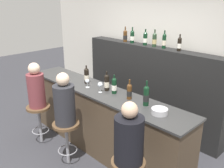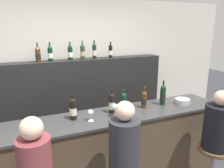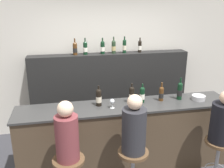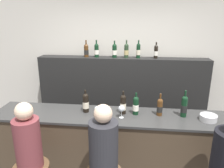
{
  "view_description": "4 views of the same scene",
  "coord_description": "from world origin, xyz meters",
  "px_view_note": "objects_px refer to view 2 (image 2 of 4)",
  "views": [
    {
      "loc": [
        2.75,
        -2.14,
        2.47
      ],
      "look_at": [
        0.19,
        0.36,
        1.19
      ],
      "focal_mm": 40.0,
      "sensor_mm": 36.0,
      "label": 1
    },
    {
      "loc": [
        -0.92,
        -2.04,
        2.14
      ],
      "look_at": [
        0.08,
        0.3,
        1.46
      ],
      "focal_mm": 35.0,
      "sensor_mm": 36.0,
      "label": 2
    },
    {
      "loc": [
        -0.88,
        -3.0,
        2.53
      ],
      "look_at": [
        -0.2,
        0.35,
        1.38
      ],
      "focal_mm": 40.0,
      "sensor_mm": 36.0,
      "label": 3
    },
    {
      "loc": [
        0.24,
        -2.29,
        2.29
      ],
      "look_at": [
        -0.04,
        0.26,
        1.49
      ],
      "focal_mm": 35.0,
      "sensor_mm": 36.0,
      "label": 4
    }
  ],
  "objects_px": {
    "wine_bottle_counter_2": "(124,102)",
    "wine_glass_1": "(115,107)",
    "wine_bottle_counter_0": "(73,109)",
    "wine_bottle_counter_1": "(112,103)",
    "wine_bottle_counter_3": "(144,99)",
    "wine_bottle_backbar_4": "(94,51)",
    "bar_stool_right": "(213,158)",
    "wine_bottle_counter_4": "(163,95)",
    "guest_seated_middle": "(124,144)",
    "guest_seated_right": "(218,125)",
    "guest_seated_left": "(35,165)",
    "wine_glass_0": "(91,113)",
    "metal_bowl": "(182,101)",
    "wine_bottle_backbar_2": "(70,53)",
    "wine_bottle_backbar_5": "(111,51)",
    "wine_bottle_backbar_0": "(38,54)",
    "wine_bottle_backbar_3": "(83,52)"
  },
  "relations": [
    {
      "from": "bar_stool_right",
      "to": "guest_seated_right",
      "type": "xyz_separation_m",
      "value": [
        0.0,
        -0.0,
        0.45
      ]
    },
    {
      "from": "wine_glass_1",
      "to": "wine_bottle_counter_2",
      "type": "bearing_deg",
      "value": 35.27
    },
    {
      "from": "metal_bowl",
      "to": "guest_seated_middle",
      "type": "xyz_separation_m",
      "value": [
        -1.21,
        -0.6,
        -0.08
      ]
    },
    {
      "from": "wine_bottle_counter_4",
      "to": "wine_bottle_backbar_4",
      "type": "bearing_deg",
      "value": 116.03
    },
    {
      "from": "bar_stool_right",
      "to": "wine_bottle_backbar_0",
      "type": "bearing_deg",
      "value": 134.09
    },
    {
      "from": "bar_stool_right",
      "to": "guest_seated_right",
      "type": "distance_m",
      "value": 0.45
    },
    {
      "from": "wine_glass_1",
      "to": "guest_seated_middle",
      "type": "bearing_deg",
      "value": -104.69
    },
    {
      "from": "wine_bottle_counter_3",
      "to": "wine_bottle_counter_4",
      "type": "relative_size",
      "value": 0.85
    },
    {
      "from": "wine_bottle_counter_0",
      "to": "bar_stool_right",
      "type": "xyz_separation_m",
      "value": [
        1.58,
        -0.68,
        -0.65
      ]
    },
    {
      "from": "wine_bottle_backbar_0",
      "to": "wine_bottle_backbar_4",
      "type": "xyz_separation_m",
      "value": [
        0.92,
        -0.0,
        0.01
      ]
    },
    {
      "from": "wine_bottle_backbar_2",
      "to": "guest_seated_middle",
      "type": "xyz_separation_m",
      "value": [
        0.08,
        -1.88,
        -0.68
      ]
    },
    {
      "from": "wine_bottle_counter_0",
      "to": "wine_bottle_backbar_0",
      "type": "distance_m",
      "value": 1.33
    },
    {
      "from": "wine_bottle_counter_1",
      "to": "wine_bottle_backbar_0",
      "type": "bearing_deg",
      "value": 121.66
    },
    {
      "from": "wine_bottle_backbar_4",
      "to": "bar_stool_right",
      "type": "height_order",
      "value": "wine_bottle_backbar_4"
    },
    {
      "from": "guest_seated_left",
      "to": "wine_glass_0",
      "type": "bearing_deg",
      "value": 40.21
    },
    {
      "from": "wine_bottle_counter_1",
      "to": "wine_bottle_counter_4",
      "type": "distance_m",
      "value": 0.77
    },
    {
      "from": "wine_bottle_counter_0",
      "to": "wine_glass_0",
      "type": "relative_size",
      "value": 2.22
    },
    {
      "from": "wine_glass_0",
      "to": "metal_bowl",
      "type": "height_order",
      "value": "wine_glass_0"
    },
    {
      "from": "wine_bottle_counter_2",
      "to": "bar_stool_right",
      "type": "distance_m",
      "value": 1.32
    },
    {
      "from": "wine_bottle_counter_3",
      "to": "wine_bottle_backbar_5",
      "type": "bearing_deg",
      "value": 89.19
    },
    {
      "from": "wine_bottle_backbar_3",
      "to": "guest_seated_middle",
      "type": "xyz_separation_m",
      "value": [
        -0.13,
        -1.88,
        -0.69
      ]
    },
    {
      "from": "wine_bottle_backbar_5",
      "to": "guest_seated_middle",
      "type": "relative_size",
      "value": 0.36
    },
    {
      "from": "wine_bottle_counter_2",
      "to": "wine_bottle_backbar_2",
      "type": "height_order",
      "value": "wine_bottle_backbar_2"
    },
    {
      "from": "wine_bottle_backbar_2",
      "to": "wine_bottle_backbar_3",
      "type": "height_order",
      "value": "wine_bottle_backbar_3"
    },
    {
      "from": "guest_seated_right",
      "to": "wine_glass_1",
      "type": "bearing_deg",
      "value": 153.02
    },
    {
      "from": "metal_bowl",
      "to": "wine_glass_0",
      "type": "bearing_deg",
      "value": -178.26
    },
    {
      "from": "guest_seated_middle",
      "to": "wine_glass_0",
      "type": "bearing_deg",
      "value": 106.22
    },
    {
      "from": "wine_bottle_backbar_5",
      "to": "bar_stool_right",
      "type": "height_order",
      "value": "wine_bottle_backbar_5"
    },
    {
      "from": "wine_bottle_counter_4",
      "to": "bar_stool_right",
      "type": "xyz_separation_m",
      "value": [
        0.31,
        -0.68,
        -0.66
      ]
    },
    {
      "from": "guest_seated_middle",
      "to": "guest_seated_right",
      "type": "height_order",
      "value": "guest_seated_middle"
    },
    {
      "from": "wine_bottle_counter_2",
      "to": "wine_bottle_counter_3",
      "type": "bearing_deg",
      "value": 0.0
    },
    {
      "from": "bar_stool_right",
      "to": "wine_bottle_counter_4",
      "type": "bearing_deg",
      "value": 114.71
    },
    {
      "from": "wine_bottle_backbar_2",
      "to": "guest_seated_middle",
      "type": "bearing_deg",
      "value": -87.72
    },
    {
      "from": "wine_bottle_counter_1",
      "to": "metal_bowl",
      "type": "height_order",
      "value": "wine_bottle_counter_1"
    },
    {
      "from": "wine_bottle_counter_1",
      "to": "wine_bottle_counter_4",
      "type": "bearing_deg",
      "value": -0.0
    },
    {
      "from": "wine_bottle_counter_4",
      "to": "bar_stool_right",
      "type": "height_order",
      "value": "wine_bottle_counter_4"
    },
    {
      "from": "wine_bottle_backbar_4",
      "to": "bar_stool_right",
      "type": "xyz_separation_m",
      "value": [
        0.9,
        -1.88,
        -1.17
      ]
    },
    {
      "from": "wine_bottle_counter_0",
      "to": "bar_stool_right",
      "type": "relative_size",
      "value": 0.44
    },
    {
      "from": "metal_bowl",
      "to": "wine_bottle_counter_3",
      "type": "bearing_deg",
      "value": 171.93
    },
    {
      "from": "guest_seated_left",
      "to": "wine_bottle_backbar_5",
      "type": "bearing_deg",
      "value": 52.08
    },
    {
      "from": "wine_bottle_counter_3",
      "to": "guest_seated_left",
      "type": "height_order",
      "value": "guest_seated_left"
    },
    {
      "from": "guest_seated_left",
      "to": "wine_bottle_counter_4",
      "type": "bearing_deg",
      "value": 21.29
    },
    {
      "from": "wine_bottle_counter_0",
      "to": "wine_bottle_counter_1",
      "type": "xyz_separation_m",
      "value": [
        0.5,
        0.0,
        0.0
      ]
    },
    {
      "from": "wine_bottle_backbar_0",
      "to": "wine_bottle_backbar_3",
      "type": "distance_m",
      "value": 0.72
    },
    {
      "from": "wine_bottle_counter_3",
      "to": "wine_bottle_counter_4",
      "type": "height_order",
      "value": "wine_bottle_counter_4"
    },
    {
      "from": "wine_bottle_counter_3",
      "to": "wine_glass_1",
      "type": "relative_size",
      "value": 1.8
    },
    {
      "from": "wine_glass_1",
      "to": "wine_bottle_counter_4",
      "type": "bearing_deg",
      "value": 9.03
    },
    {
      "from": "wine_bottle_backbar_0",
      "to": "wine_bottle_backbar_4",
      "type": "bearing_deg",
      "value": -0.0
    },
    {
      "from": "guest_seated_left",
      "to": "wine_bottle_counter_2",
      "type": "bearing_deg",
      "value": 30.8
    },
    {
      "from": "wine_bottle_counter_2",
      "to": "wine_glass_1",
      "type": "bearing_deg",
      "value": -144.73
    }
  ]
}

